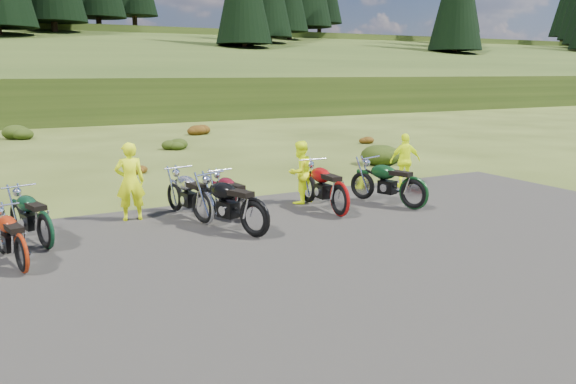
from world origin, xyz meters
TOP-DOWN VIEW (x-y plane):
  - ground at (0.00, 0.00)m, footprint 300.00×300.00m
  - gravel_pad at (0.00, -2.00)m, footprint 20.00×12.00m
  - hill_slope at (0.00, 50.00)m, footprint 300.00×45.97m
  - hill_plateau at (0.00, 110.00)m, footprint 300.00×90.00m
  - conifer_40 at (105.00, 71.00)m, footprint 6.16×6.16m
  - conifer_41 at (111.00, 77.00)m, footprint 5.72×5.72m
  - shrub_3 at (-3.30, 21.90)m, footprint 1.56×1.56m
  - shrub_4 at (-0.40, 9.20)m, footprint 0.77×0.77m
  - shrub_5 at (2.50, 14.50)m, footprint 1.03×1.03m
  - shrub_6 at (5.40, 19.80)m, footprint 1.30×1.30m
  - shrub_7 at (8.30, 7.10)m, footprint 1.56×1.56m
  - shrub_8 at (11.20, 12.40)m, footprint 0.77×0.77m
  - motorcycle_1 at (-4.32, 0.39)m, footprint 1.05×2.03m
  - motorcycle_2 at (-3.84, 1.61)m, footprint 1.29×2.22m
  - motorcycle_3 at (-0.55, 1.89)m, footprint 1.09×2.32m
  - motorcycle_4 at (0.36, 1.81)m, footprint 0.94×2.07m
  - motorcycle_5 at (0.02, 0.48)m, footprint 1.59×2.47m
  - motorcycle_6 at (2.48, 1.09)m, footprint 0.84×2.36m
  - motorcycle_7 at (4.46, 0.82)m, footprint 1.48×2.44m
  - person_middle at (-1.90, 3.05)m, footprint 0.70×0.50m
  - person_right_a at (2.33, 2.75)m, footprint 0.95×0.85m
  - person_right_b at (6.03, 3.08)m, footprint 1.00×0.61m

SIDE VIEW (x-z plane):
  - ground at x=0.00m, z-range 0.00..0.00m
  - gravel_pad at x=0.00m, z-range -0.02..0.02m
  - hill_slope at x=0.00m, z-range -4.69..4.69m
  - hill_plateau at x=0.00m, z-range -4.59..4.59m
  - motorcycle_1 at x=-4.32m, z-range -0.51..0.51m
  - motorcycle_2 at x=-3.84m, z-range -0.55..0.55m
  - motorcycle_3 at x=-0.55m, z-range -0.58..0.58m
  - motorcycle_4 at x=0.36m, z-range -0.52..0.52m
  - motorcycle_5 at x=0.02m, z-range -0.61..0.61m
  - motorcycle_6 at x=2.48m, z-range -0.61..0.61m
  - motorcycle_7 at x=4.46m, z-range -0.61..0.61m
  - shrub_4 at x=-0.40m, z-range 0.00..0.45m
  - shrub_8 at x=11.20m, z-range 0.00..0.45m
  - shrub_5 at x=2.50m, z-range 0.00..0.61m
  - shrub_6 at x=5.40m, z-range 0.00..0.77m
  - shrub_3 at x=-3.30m, z-range 0.00..0.92m
  - shrub_7 at x=8.30m, z-range 0.00..0.92m
  - person_right_b at x=6.03m, z-range 0.00..1.58m
  - person_right_a at x=2.33m, z-range 0.00..1.61m
  - person_middle at x=-1.90m, z-range 0.00..1.79m
  - conifer_41 at x=111.00m, z-range 10.15..25.15m
  - conifer_40 at x=105.00m, z-range 9.76..25.76m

